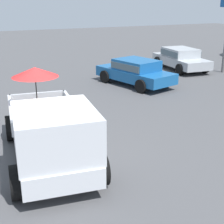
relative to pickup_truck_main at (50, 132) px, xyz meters
The scene contains 4 objects.
ground_plane 1.07m from the pickup_truck_main, behind, with size 80.00×80.00×0.00m, color #4C4C4F.
pickup_truck_main is the anchor object (origin of this frame).
parked_sedan_near 14.20m from the pickup_truck_main, 131.09° to the left, with size 4.40×2.18×1.33m.
parked_sedan_far 9.35m from the pickup_truck_main, 138.11° to the left, with size 4.62×2.88×1.33m.
Camera 1 is at (8.59, -1.94, 4.33)m, focal length 54.27 mm.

